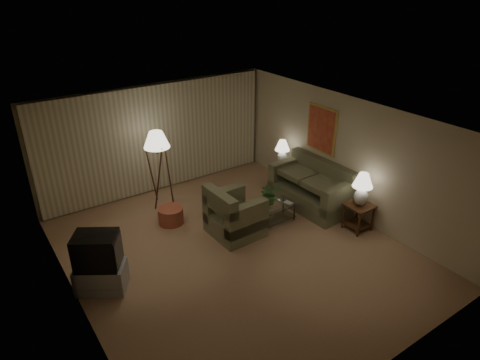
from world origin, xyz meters
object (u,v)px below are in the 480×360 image
at_px(table_lamp_far, 282,150).
at_px(crt_tv, 97,251).
at_px(armchair, 235,215).
at_px(ottoman, 171,215).
at_px(coffee_table, 275,211).
at_px(floor_lamp, 159,167).
at_px(tv_cabinet, 101,277).
at_px(vase, 270,204).
at_px(side_table_far, 281,171).
at_px(sofa, 310,189).
at_px(table_lamp_near, 362,187).
at_px(side_table_near, 359,212).

distance_m(table_lamp_far, crt_tv, 5.39).
xyz_separation_m(armchair, ottoman, (-0.94, 1.16, -0.25)).
bearing_deg(coffee_table, floor_lamp, 128.22).
distance_m(tv_cabinet, vase, 3.76).
bearing_deg(vase, side_table_far, 43.03).
relative_size(sofa, table_lamp_near, 2.77).
xyz_separation_m(sofa, side_table_far, (0.15, 1.25, -0.04)).
bearing_deg(crt_tv, vase, 33.77).
distance_m(side_table_far, table_lamp_far, 0.58).
height_order(sofa, vase, sofa).
bearing_deg(coffee_table, tv_cabinet, -179.32).
height_order(tv_cabinet, floor_lamp, floor_lamp).
distance_m(side_table_near, coffee_table, 1.81).
relative_size(side_table_far, coffee_table, 0.62).
relative_size(sofa, side_table_far, 3.39).
height_order(sofa, floor_lamp, floor_lamp).
distance_m(table_lamp_near, crt_tv, 5.34).
distance_m(side_table_far, ottoman, 3.22).
relative_size(side_table_far, tv_cabinet, 0.61).
relative_size(armchair, floor_lamp, 0.58).
bearing_deg(vase, armchair, 172.22).
height_order(side_table_near, vase, side_table_near).
xyz_separation_m(table_lamp_near, table_lamp_far, (0.00, 2.60, -0.05)).
relative_size(armchair, side_table_far, 1.79).
distance_m(ottoman, vase, 2.20).
xyz_separation_m(table_lamp_far, tv_cabinet, (-5.20, -1.40, -0.73)).
bearing_deg(tv_cabinet, floor_lamp, 78.61).
height_order(floor_lamp, vase, floor_lamp).
relative_size(coffee_table, crt_tv, 1.09).
relative_size(floor_lamp, ottoman, 3.31).
bearing_deg(table_lamp_far, tv_cabinet, -164.97).
distance_m(armchair, side_table_near, 2.65).
bearing_deg(table_lamp_far, side_table_far, -90.00).
distance_m(sofa, side_table_far, 1.26).
bearing_deg(sofa, coffee_table, -87.35).
height_order(ottoman, vase, vase).
height_order(coffee_table, crt_tv, crt_tv).
distance_m(side_table_near, ottoman, 4.09).
distance_m(sofa, armchair, 2.12).
relative_size(sofa, ottoman, 3.65).
bearing_deg(floor_lamp, vase, -54.29).
bearing_deg(floor_lamp, crt_tv, -134.45).
xyz_separation_m(table_lamp_near, coffee_table, (-1.30, 1.25, -0.76)).
bearing_deg(side_table_near, ottoman, 141.93).
bearing_deg(table_lamp_near, floor_lamp, 131.30).
bearing_deg(table_lamp_near, vase, 139.16).
bearing_deg(side_table_far, vase, -136.97).
xyz_separation_m(armchair, tv_cabinet, (-2.93, -0.16, -0.18)).
distance_m(armchair, side_table_far, 2.59).
height_order(table_lamp_near, vase, table_lamp_near).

